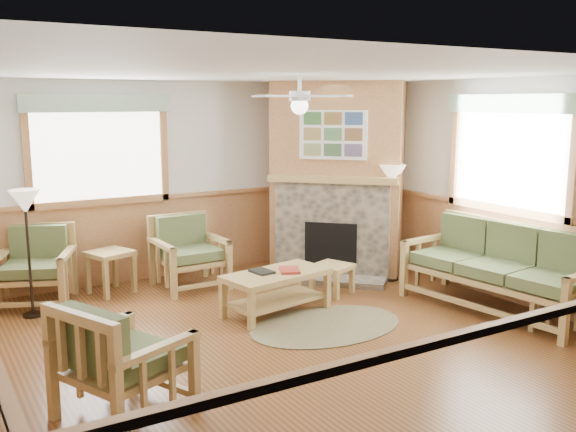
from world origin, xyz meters
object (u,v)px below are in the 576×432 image
end_table_chairs (111,272)px  floor_lamp_left (29,254)px  armchair_back_right (190,253)px  armchair_back_left (35,267)px  sofa (498,269)px  floor_lamp_right (391,223)px  armchair_left (124,358)px  coffee_table (276,293)px  end_table_sofa (558,309)px  footstool (332,279)px

end_table_chairs → floor_lamp_left: floor_lamp_left is taller
armchair_back_right → armchair_back_left: bearing=170.7°
armchair_back_right → floor_lamp_left: (-1.99, -0.15, 0.27)m
end_table_chairs → floor_lamp_left: (-1.02, -0.42, 0.46)m
sofa → floor_lamp_right: 1.72m
armchair_back_right → end_table_chairs: bearing=163.3°
armchair_back_right → floor_lamp_right: size_ratio=0.59×
sofa → armchair_left: size_ratio=2.36×
coffee_table → floor_lamp_right: 2.17m
coffee_table → end_table_sofa: (2.26, -2.07, 0.00)m
armchair_back_right → end_table_chairs: (-0.97, 0.27, -0.19)m
armchair_left → footstool: armchair_left is taller
end_table_chairs → floor_lamp_right: (3.47, -1.34, 0.52)m
floor_lamp_left → armchair_back_left: bearing=74.3°
armchair_back_right → footstool: bearing=-41.0°
floor_lamp_left → sofa: bearing=-28.9°
sofa → armchair_back_right: size_ratio=2.35×
armchair_back_right → footstool: size_ratio=2.11×
coffee_table → end_table_chairs: size_ratio=2.21×
sofa → armchair_back_left: bearing=-130.2°
armchair_left → floor_lamp_left: bearing=-19.0°
armchair_back_right → end_table_sofa: (2.71, -3.57, -0.22)m
armchair_back_left → floor_lamp_right: bearing=6.1°
footstool → floor_lamp_right: bearing=7.7°
armchair_back_left → armchair_left: same height
armchair_left → footstool: (3.22, 1.79, -0.27)m
sofa → armchair_left: sofa is taller
end_table_chairs → floor_lamp_right: bearing=-21.0°
armchair_back_left → armchair_back_right: 1.90m
footstool → end_table_chairs: bearing=148.5°
armchair_back_left → end_table_chairs: size_ratio=1.69×
floor_lamp_left → end_table_sofa: bearing=-36.0°
armchair_left → end_table_chairs: bearing=-37.2°
sofa → footstool: size_ratio=4.98×
armchair_left → sofa: bearing=-110.0°
armchair_left → end_table_sofa: armchair_left is taller
end_table_sofa → floor_lamp_right: floor_lamp_right is taller
armchair_back_left → sofa: bearing=-10.3°
footstool → floor_lamp_left: 3.63m
coffee_table → end_table_chairs: end_table_chairs is taller
end_table_chairs → end_table_sofa: (3.68, -3.84, -0.03)m
armchair_back_left → armchair_left: (0.10, -3.27, -0.00)m
sofa → floor_lamp_right: size_ratio=1.38×
sofa → end_table_chairs: sofa is taller
armchair_back_right → end_table_sofa: armchair_back_right is taller
sofa → armchair_back_left: size_ratio=2.36×
armchair_left → end_table_sofa: 4.53m
coffee_table → floor_lamp_left: size_ratio=0.84×
armchair_back_right → footstool: 1.90m
armchair_left → end_table_chairs: size_ratio=1.69×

